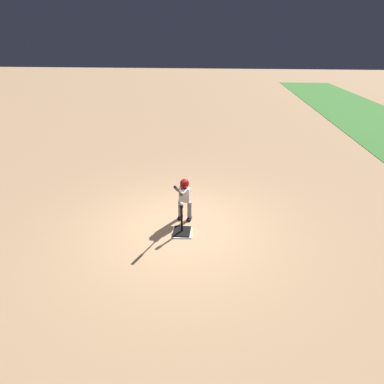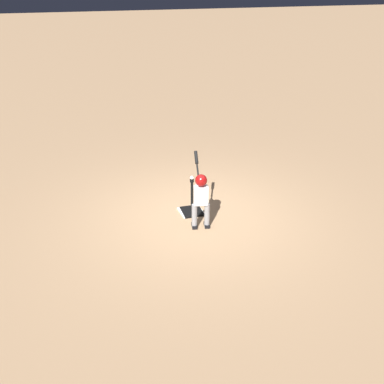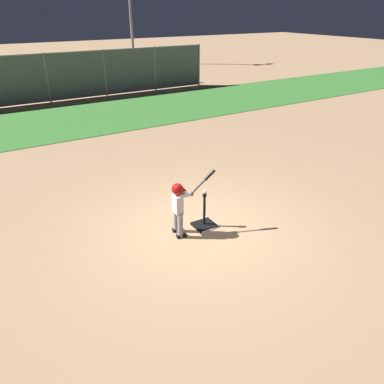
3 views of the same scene
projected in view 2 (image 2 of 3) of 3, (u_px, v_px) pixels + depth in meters
ground_plane at (197, 215)px, 8.58m from camera, size 90.00×90.00×0.00m
home_plate at (191, 211)px, 8.69m from camera, size 0.48×0.48×0.02m
batting_tee at (192, 208)px, 8.63m from camera, size 0.42×0.38×0.70m
batter_child at (201, 194)px, 7.90m from camera, size 0.85×0.34×1.22m
baseball at (192, 178)px, 8.34m from camera, size 0.07×0.07×0.07m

